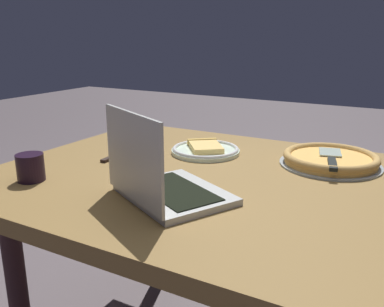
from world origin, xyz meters
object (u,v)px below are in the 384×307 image
dining_table (193,193)px  pizza_tray (330,159)px  pizza_plate (205,149)px  laptop (161,182)px  table_knife (118,155)px  drink_cup (30,167)px

dining_table → pizza_tray: pizza_tray is taller
pizza_plate → pizza_tray: (-0.43, -0.07, 0.01)m
pizza_plate → laptop: bearing=103.2°
pizza_plate → table_knife: (0.25, 0.19, -0.01)m
dining_table → laptop: bearing=99.9°
dining_table → pizza_tray: (-0.36, -0.28, 0.10)m
pizza_plate → drink_cup: drink_cup is taller
laptop → pizza_tray: 0.61m
laptop → table_knife: bearing=-36.6°
laptop → pizza_plate: size_ratio=1.48×
pizza_tray → table_knife: bearing=20.6°
dining_table → drink_cup: bearing=38.8°
pizza_plate → pizza_tray: 0.43m
pizza_tray → drink_cup: drink_cup is taller
dining_table → table_knife: table_knife is taller
laptop → drink_cup: bearing=8.1°
dining_table → table_knife: 0.33m
laptop → pizza_tray: bearing=-121.6°
pizza_plate → pizza_tray: pizza_tray is taller
table_knife → pizza_tray: bearing=-159.4°
dining_table → table_knife: bearing=-4.1°
pizza_tray → dining_table: bearing=37.5°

